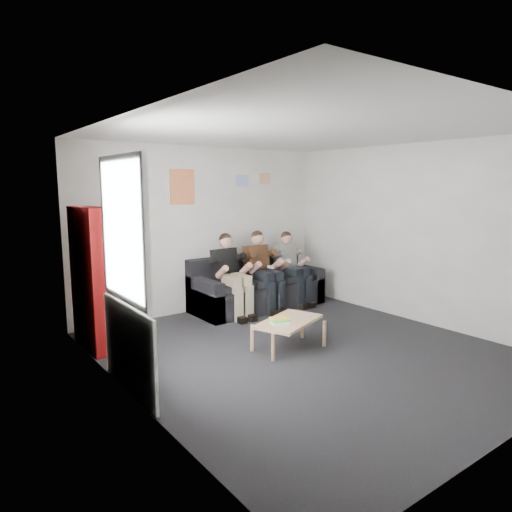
# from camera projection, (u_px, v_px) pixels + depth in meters

# --- Properties ---
(room_shell) EXTENTS (5.00, 5.00, 5.00)m
(room_shell) POSITION_uv_depth(u_px,v_px,m) (308.00, 245.00, 5.56)
(room_shell) COLOR black
(room_shell) RESTS_ON ground
(sofa) EXTENTS (2.27, 0.93, 0.88)m
(sofa) POSITION_uv_depth(u_px,v_px,m) (256.00, 289.00, 7.81)
(sofa) COLOR black
(sofa) RESTS_ON ground
(bookshelf) EXTENTS (0.27, 0.81, 1.81)m
(bookshelf) POSITION_uv_depth(u_px,v_px,m) (94.00, 279.00, 5.74)
(bookshelf) COLOR maroon
(bookshelf) RESTS_ON ground
(coffee_table) EXTENTS (0.94, 0.52, 0.38)m
(coffee_table) POSITION_uv_depth(u_px,v_px,m) (289.00, 324.00, 5.80)
(coffee_table) COLOR tan
(coffee_table) RESTS_ON ground
(game_cases) EXTENTS (0.26, 0.22, 0.05)m
(game_cases) POSITION_uv_depth(u_px,v_px,m) (280.00, 321.00, 5.68)
(game_cases) COLOR white
(game_cases) RESTS_ON coffee_table
(person_left) EXTENTS (0.39, 0.84, 1.32)m
(person_left) POSITION_uv_depth(u_px,v_px,m) (232.00, 275.00, 7.22)
(person_left) COLOR black
(person_left) RESTS_ON sofa
(person_middle) EXTENTS (0.39, 0.84, 1.32)m
(person_middle) POSITION_uv_depth(u_px,v_px,m) (264.00, 271.00, 7.59)
(person_middle) COLOR #452717
(person_middle) RESTS_ON sofa
(person_right) EXTENTS (0.37, 0.79, 1.27)m
(person_right) POSITION_uv_depth(u_px,v_px,m) (292.00, 268.00, 7.97)
(person_right) COLOR white
(person_right) RESTS_ON sofa
(radiator) EXTENTS (0.10, 0.64, 0.60)m
(radiator) POSITION_uv_depth(u_px,v_px,m) (136.00, 357.00, 4.61)
(radiator) COLOR silver
(radiator) RESTS_ON ground
(window) EXTENTS (0.05, 1.30, 2.36)m
(window) POSITION_uv_depth(u_px,v_px,m) (126.00, 293.00, 4.46)
(window) COLOR white
(window) RESTS_ON room_shell
(poster_large) EXTENTS (0.42, 0.01, 0.55)m
(poster_large) POSITION_uv_depth(u_px,v_px,m) (182.00, 187.00, 7.20)
(poster_large) COLOR gold
(poster_large) RESTS_ON room_shell
(poster_blue) EXTENTS (0.25, 0.01, 0.20)m
(poster_blue) POSITION_uv_depth(u_px,v_px,m) (242.00, 181.00, 7.86)
(poster_blue) COLOR #4675F0
(poster_blue) RESTS_ON room_shell
(poster_pink) EXTENTS (0.22, 0.01, 0.18)m
(poster_pink) POSITION_uv_depth(u_px,v_px,m) (265.00, 178.00, 8.14)
(poster_pink) COLOR #D643A9
(poster_pink) RESTS_ON room_shell
(poster_sign) EXTENTS (0.20, 0.01, 0.14)m
(poster_sign) POSITION_uv_depth(u_px,v_px,m) (146.00, 173.00, 6.82)
(poster_sign) COLOR white
(poster_sign) RESTS_ON room_shell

